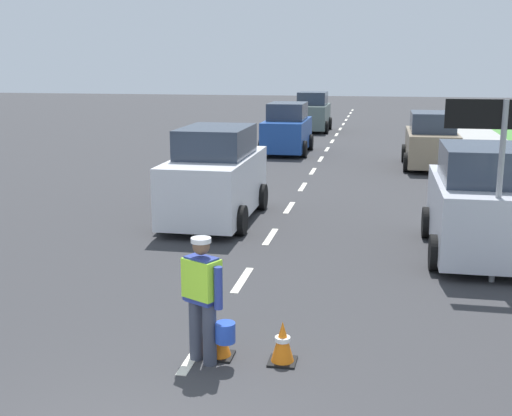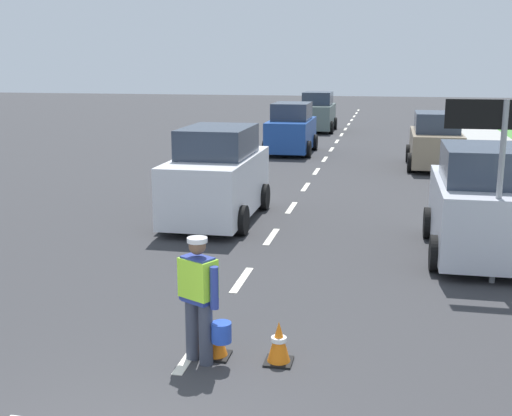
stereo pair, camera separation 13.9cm
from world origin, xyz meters
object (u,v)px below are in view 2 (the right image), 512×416
Objects in this scene: car_parked_curbside at (481,206)px; car_oncoming_third at (317,113)px; road_worker at (200,294)px; car_oncoming_lead at (217,177)px; car_oncoming_second at (291,130)px; lane_direction_sign at (488,147)px; traffic_cone_near at (216,338)px; traffic_cone_far at (279,343)px; car_parked_far at (435,142)px.

car_oncoming_third is at bearing 104.03° from car_parked_curbside.
road_worker is 0.39× the size of car_oncoming_lead.
car_oncoming_second is at bearing 95.14° from road_worker.
road_worker is 5.82m from lane_direction_sign.
traffic_cone_near is 19.76m from car_oncoming_second.
traffic_cone_far is at bearing -69.57° from car_oncoming_lead.
car_oncoming_lead is 1.08× the size of car_parked_far.
car_parked_curbside is at bearing 54.10° from road_worker.
lane_direction_sign reaches higher than car_parked_far.
car_oncoming_third is (-5.62, 11.90, 0.06)m from car_parked_far.
car_oncoming_third is 0.99× the size of car_parked_curbside.
car_oncoming_lead is 12.19m from car_oncoming_second.
traffic_cone_near is at bearing 179.19° from traffic_cone_far.
car_oncoming_lead is 1.10× the size of car_parked_curbside.
lane_direction_sign is 0.84× the size of car_oncoming_third.
road_worker is 0.43× the size of car_parked_curbside.
car_oncoming_lead is at bearing -90.02° from car_oncoming_second.
lane_direction_sign is 5.62× the size of traffic_cone_far.
traffic_cone_far reaches higher than traffic_cone_near.
car_parked_curbside is (3.12, 5.53, 0.75)m from traffic_cone_far.
lane_direction_sign reaches higher than traffic_cone_near.
traffic_cone_near is 0.94× the size of traffic_cone_far.
car_oncoming_lead is at bearing -90.31° from car_oncoming_third.
car_parked_curbside is at bearing 83.46° from lane_direction_sign.
car_parked_curbside reaches higher than road_worker.
car_parked_curbside is at bearing -67.33° from car_oncoming_second.
lane_direction_sign is (3.93, 4.04, 1.48)m from road_worker.
traffic_cone_near is at bearing -86.35° from car_oncoming_third.
car_oncoming_third is at bearing 102.71° from lane_direction_sign.
car_oncoming_second is 6.40m from car_parked_far.
car_oncoming_second is 0.98× the size of car_parked_far.
lane_direction_sign is at bearing -96.54° from car_parked_curbside.
road_worker is at bearing -134.23° from lane_direction_sign.
traffic_cone_far is 0.15× the size of car_oncoming_second.
lane_direction_sign is 0.83× the size of car_oncoming_second.
car_parked_far is at bearing 89.94° from lane_direction_sign.
traffic_cone_far is 17.09m from car_parked_far.
car_oncoming_lead reaches higher than traffic_cone_near.
traffic_cone_far is at bearing -81.95° from car_oncoming_second.
lane_direction_sign is 13.03m from car_parked_far.
lane_direction_sign reaches higher than car_oncoming_lead.
lane_direction_sign is 0.81× the size of car_parked_far.
car_oncoming_lead reaches higher than car_parked_curbside.
road_worker is 3.11× the size of traffic_cone_near.
car_oncoming_second is 1.01× the size of car_oncoming_third.
road_worker reaches higher than traffic_cone_far.
car_oncoming_second is (-1.79, 19.83, 0.05)m from road_worker.
traffic_cone_far is 0.15× the size of car_oncoming_third.
traffic_cone_far is 6.40m from car_parked_curbside.
road_worker is 0.52× the size of lane_direction_sign.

